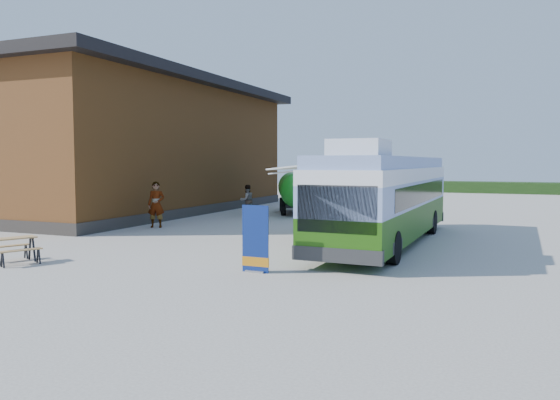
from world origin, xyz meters
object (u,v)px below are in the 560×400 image
at_px(picnic_table, 14,244).
at_px(person_a, 156,205).
at_px(person_b, 247,200).
at_px(slurry_tanker, 296,190).
at_px(banner, 255,245).
at_px(bus, 386,196).

distance_m(picnic_table, person_a, 8.64).
distance_m(person_b, slurry_tanker, 2.95).
bearing_deg(picnic_table, slurry_tanker, 107.62).
bearing_deg(person_a, picnic_table, -102.76).
bearing_deg(person_b, banner, 65.59).
xyz_separation_m(bus, picnic_table, (-9.00, -7.60, -1.13)).
relative_size(banner, person_b, 1.06).
height_order(person_b, slurry_tanker, slurry_tanker).
distance_m(bus, person_a, 10.28).
bearing_deg(banner, slurry_tanker, 108.68).
distance_m(banner, person_b, 15.04).
bearing_deg(slurry_tanker, bus, -77.56).
xyz_separation_m(banner, slurry_tanker, (-4.81, 15.59, 0.61)).
xyz_separation_m(bus, person_b, (-8.89, 7.24, -0.85)).
height_order(picnic_table, person_a, person_a).
bearing_deg(picnic_table, bus, 64.71).
bearing_deg(bus, banner, -107.41).
distance_m(bus, slurry_tanker, 11.68).
bearing_deg(bus, slurry_tanker, 128.00).
height_order(bus, picnic_table, bus).
distance_m(picnic_table, slurry_tanker, 17.13).
bearing_deg(slurry_tanker, picnic_table, -120.93).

